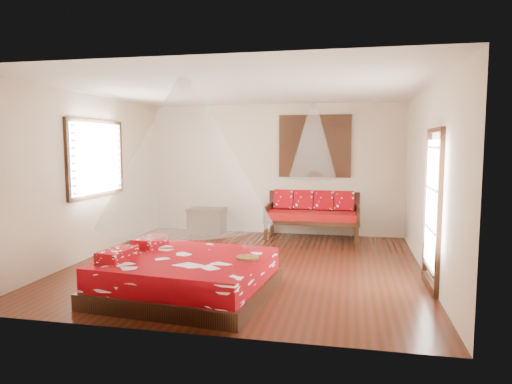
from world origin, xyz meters
TOP-DOWN VIEW (x-y plane):
  - room at (0.00, 0.00)m, footprint 5.54×5.54m
  - bed at (-0.43, -1.60)m, footprint 2.25×2.07m
  - daybed at (0.87, 2.39)m, footprint 1.92×0.85m
  - storage_chest at (-1.44, 2.45)m, footprint 0.79×0.58m
  - shutter_panel at (0.87, 2.72)m, footprint 1.52×0.06m
  - window_left at (-2.71, 0.20)m, footprint 0.10×1.74m
  - glazed_door at (2.72, -0.60)m, footprint 0.08×1.02m
  - wine_tray at (0.37, -1.53)m, footprint 0.29×0.29m
  - mosquito_net_main at (-0.41, -1.60)m, footprint 2.20×2.20m
  - mosquito_net_daybed at (0.87, 2.25)m, footprint 0.96×0.96m

SIDE VIEW (x-z plane):
  - bed at x=-0.43m, z-range -0.07..0.57m
  - storage_chest at x=-1.44m, z-range 0.00..0.55m
  - daybed at x=0.87m, z-range 0.04..1.01m
  - wine_tray at x=0.37m, z-range 0.45..0.68m
  - glazed_door at x=2.72m, z-range -0.01..2.15m
  - room at x=0.00m, z-range -0.02..2.82m
  - window_left at x=-2.71m, z-range 1.03..2.37m
  - mosquito_net_main at x=-0.41m, z-range 0.95..2.75m
  - shutter_panel at x=0.87m, z-range 1.24..2.56m
  - mosquito_net_daybed at x=0.87m, z-range 1.25..2.75m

